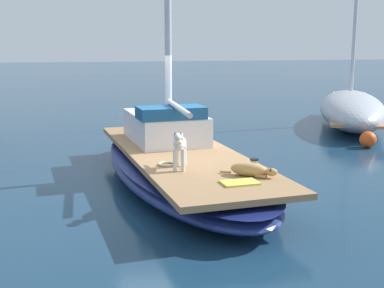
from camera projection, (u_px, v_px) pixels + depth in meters
The scene contains 10 objects.
ground_plane at pixel (182, 184), 10.34m from camera, with size 120.00×120.00×0.00m, color navy.
sailboat_main at pixel (181, 168), 10.27m from camera, with size 3.27×7.46×0.66m.
cabin_house at pixel (166, 126), 11.18m from camera, with size 1.63×2.36×0.84m.
dog_white at pixel (180, 145), 8.74m from camera, with size 0.36×0.93×0.70m.
dog_tan at pixel (251, 170), 8.36m from camera, with size 0.84×0.59×0.22m.
deck_winch at pixel (254, 165), 8.71m from camera, with size 0.16×0.16×0.21m.
coiled_rope at pixel (167, 164), 9.11m from camera, with size 0.32×0.32×0.04m, color beige.
deck_towel at pixel (240, 183), 7.94m from camera, with size 0.56×0.36×0.03m, color #D8D14C.
moored_boat_starboard_side at pixel (352, 109), 17.04m from camera, with size 4.40×6.62×5.68m.
mooring_buoy at pixel (368, 140), 13.81m from camera, with size 0.44×0.44×0.44m, color #E55119.
Camera 1 is at (-1.87, -9.81, 2.81)m, focal length 48.79 mm.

